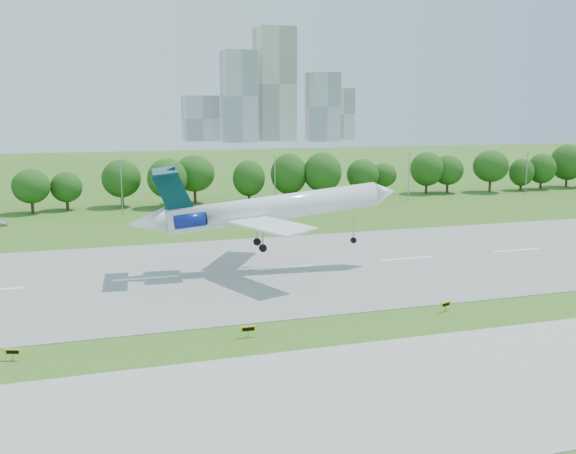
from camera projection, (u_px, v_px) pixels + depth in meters
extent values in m
plane|color=#305A17|center=(351.00, 322.00, 70.32)|extent=(600.00, 600.00, 0.00)
cube|color=gray|center=(284.00, 268.00, 93.79)|extent=(400.00, 45.00, 0.08)
cube|color=#ADADA8|center=(434.00, 389.00, 53.41)|extent=(400.00, 23.00, 0.08)
cylinder|color=#382314|center=(120.00, 200.00, 150.57)|extent=(0.70, 0.70, 3.60)
sphere|color=#13390E|center=(119.00, 182.00, 149.77)|extent=(8.40, 8.40, 8.40)
cylinder|color=#382314|center=(283.00, 194.00, 162.22)|extent=(0.70, 0.70, 3.60)
sphere|color=#13390E|center=(283.00, 176.00, 161.42)|extent=(8.40, 8.40, 8.40)
cylinder|color=#382314|center=(424.00, 188.00, 173.87)|extent=(0.70, 0.70, 3.60)
sphere|color=#13390E|center=(425.00, 172.00, 173.07)|extent=(8.40, 8.40, 8.40)
cylinder|color=#382314|center=(547.00, 183.00, 185.52)|extent=(0.70, 0.70, 3.60)
sphere|color=#13390E|center=(548.00, 168.00, 184.72)|extent=(8.40, 8.40, 8.40)
cylinder|color=gray|center=(122.00, 187.00, 140.41)|extent=(0.24, 0.24, 12.00)
cube|color=gray|center=(120.00, 160.00, 139.30)|extent=(0.90, 0.25, 0.18)
cylinder|color=gray|center=(275.00, 182.00, 150.61)|extent=(0.24, 0.24, 12.00)
cube|color=gray|center=(275.00, 156.00, 149.50)|extent=(0.90, 0.25, 0.18)
cylinder|color=gray|center=(409.00, 177.00, 160.80)|extent=(0.24, 0.24, 12.00)
cube|color=gray|center=(410.00, 153.00, 159.69)|extent=(0.90, 0.25, 0.18)
cylinder|color=gray|center=(527.00, 173.00, 170.99)|extent=(0.24, 0.24, 12.00)
cube|color=gray|center=(528.00, 150.00, 169.88)|extent=(0.90, 0.25, 0.18)
cube|color=#B2B2B7|center=(239.00, 97.00, 443.40)|extent=(22.00, 22.00, 62.00)
cube|color=beige|center=(274.00, 85.00, 464.58)|extent=(26.00, 26.00, 80.00)
cube|color=#B2B2B7|center=(323.00, 107.00, 457.45)|extent=(20.00, 20.00, 48.00)
cube|color=beige|center=(340.00, 114.00, 488.54)|extent=(18.00, 18.00, 38.00)
cube|color=#B2B2B7|center=(200.00, 118.00, 462.91)|extent=(24.00, 24.00, 32.00)
cylinder|color=white|center=(274.00, 208.00, 91.68)|extent=(30.75, 5.67, 6.59)
cone|color=white|center=(384.00, 193.00, 95.15)|extent=(3.82, 3.78, 3.85)
cone|color=white|center=(148.00, 222.00, 87.96)|extent=(5.43, 3.90, 4.02)
cube|color=white|center=(271.00, 225.00, 84.70)|extent=(9.44, 14.10, 0.76)
cube|color=white|center=(252.00, 209.00, 98.27)|extent=(10.81, 13.97, 0.76)
cube|color=#042F35|center=(173.00, 192.00, 87.98)|extent=(5.62, 0.90, 6.95)
cube|color=#042F35|center=(164.00, 171.00, 87.24)|extent=(3.91, 9.82, 0.55)
cylinder|color=navy|center=(190.00, 221.00, 86.59)|extent=(4.55, 2.23, 2.34)
cylinder|color=navy|center=(187.00, 214.00, 91.63)|extent=(4.55, 2.23, 2.34)
cylinder|color=gray|center=(354.00, 229.00, 95.06)|extent=(0.20, 0.20, 3.54)
cylinder|color=black|center=(353.00, 240.00, 95.38)|extent=(0.93, 0.37, 0.91)
cylinder|color=gray|center=(263.00, 236.00, 89.74)|extent=(0.24, 0.24, 3.54)
cylinder|color=black|center=(263.00, 248.00, 90.06)|extent=(1.14, 0.53, 1.11)
cylinder|color=gray|center=(257.00, 230.00, 94.00)|extent=(0.24, 0.24, 3.54)
cylinder|color=black|center=(257.00, 242.00, 94.32)|extent=(1.14, 0.53, 1.11)
cube|color=gray|center=(13.00, 357.00, 59.48)|extent=(0.12, 0.12, 0.69)
cube|color=yellow|center=(12.00, 352.00, 59.39)|extent=(1.56, 0.64, 0.54)
cube|color=black|center=(12.00, 352.00, 59.28)|extent=(1.13, 0.37, 0.34)
cube|color=gray|center=(248.00, 334.00, 65.48)|extent=(0.11, 0.11, 0.74)
cube|color=yellow|center=(248.00, 329.00, 65.39)|extent=(1.69, 0.22, 0.58)
cube|color=black|center=(248.00, 329.00, 65.28)|extent=(1.27, 0.04, 0.37)
cube|color=gray|center=(446.00, 309.00, 73.77)|extent=(0.13, 0.13, 0.72)
cube|color=yellow|center=(446.00, 304.00, 73.68)|extent=(1.62, 0.74, 0.57)
cube|color=black|center=(447.00, 304.00, 73.59)|extent=(1.17, 0.44, 0.36)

